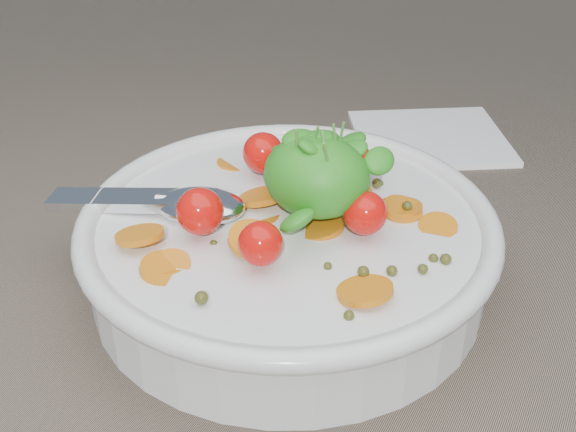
% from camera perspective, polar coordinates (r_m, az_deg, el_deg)
% --- Properties ---
extents(ground, '(6.00, 6.00, 0.00)m').
position_cam_1_polar(ground, '(0.58, -0.83, -3.62)').
color(ground, '#7B6A57').
rests_on(ground, ground).
extents(bowl, '(0.33, 0.31, 0.13)m').
position_cam_1_polar(bowl, '(0.54, 0.01, -2.13)').
color(bowl, silver).
rests_on(bowl, ground).
extents(napkin, '(0.20, 0.20, 0.01)m').
position_cam_1_polar(napkin, '(0.78, 11.14, 6.09)').
color(napkin, white).
rests_on(napkin, ground).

